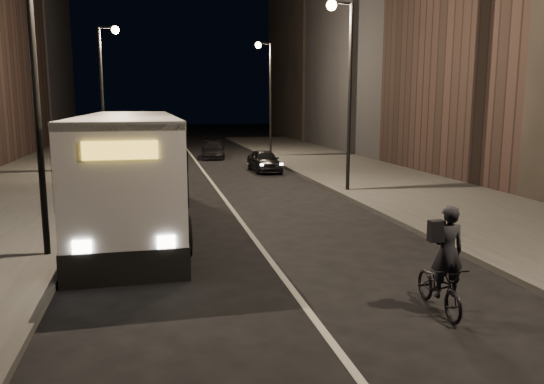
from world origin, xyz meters
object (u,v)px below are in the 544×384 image
streetlight_left_far (106,79)px  car_near (264,161)px  cyclist_on_bicycle (442,277)px  car_far (213,150)px  streetlight_right_mid (344,71)px  city_bus (131,164)px  streetlight_right_far (267,84)px  car_mid (157,147)px  streetlight_left_near (44,46)px

streetlight_left_far → car_near: 10.17m
cyclist_on_bicycle → car_far: cyclist_on_bicycle is taller
streetlight_right_mid → city_bus: 10.28m
streetlight_right_far → city_bus: (-8.93, -19.79, -3.40)m
cyclist_on_bicycle → car_near: cyclist_on_bicycle is taller
streetlight_left_far → car_mid: bearing=71.4°
streetlight_right_far → city_bus: bearing=-114.3°
streetlight_right_mid → cyclist_on_bicycle: 14.42m
cyclist_on_bicycle → car_near: (1.00, 21.49, -0.07)m
streetlight_right_mid → car_far: size_ratio=1.94×
car_mid → city_bus: bearing=83.9°
streetlight_right_far → streetlight_right_mid: bearing=-90.0°
city_bus → streetlight_right_far: bearing=65.0°
streetlight_right_mid → car_mid: streetlight_right_mid is taller
city_bus → cyclist_on_bicycle: 11.40m
streetlight_right_mid → streetlight_left_far: (-10.66, 10.00, 0.00)m
streetlight_left_near → car_far: streetlight_left_near is taller
city_bus → car_near: city_bus is taller
streetlight_right_far → car_far: 6.19m
streetlight_left_far → city_bus: streetlight_left_far is taller
car_far → car_mid: bearing=165.0°
streetlight_left_far → car_mid: (2.73, 8.13, -4.61)m
car_near → car_mid: 11.70m
streetlight_left_far → car_mid: streetlight_left_far is taller
streetlight_right_mid → streetlight_right_far: bearing=90.0°
streetlight_left_near → city_bus: size_ratio=0.60×
streetlight_left_far → streetlight_left_near: bearing=-90.0°
city_bus → car_far: size_ratio=3.22×
streetlight_right_far → streetlight_left_near: (-10.66, -24.00, 0.00)m
streetlight_left_far → car_far: streetlight_left_far is taller
streetlight_right_mid → cyclist_on_bicycle: streetlight_right_mid is taller
streetlight_left_near → streetlight_right_mid: bearing=36.9°
streetlight_right_far → streetlight_left_near: bearing=-114.0°
streetlight_left_far → city_bus: size_ratio=0.60×
car_far → city_bus: bearing=-97.0°
car_near → streetlight_right_far: bearing=74.8°
streetlight_left_near → car_far: (6.74, 24.52, -4.75)m
streetlight_right_mid → cyclist_on_bicycle: size_ratio=3.81×
streetlight_right_far → cyclist_on_bicycle: size_ratio=3.81×
city_bus → car_mid: 21.97m
streetlight_right_mid → car_far: (-3.92, 16.52, -4.75)m
streetlight_right_far → car_near: bearing=-103.2°
streetlight_right_mid → streetlight_left_near: (-10.66, -8.00, 0.00)m
city_bus → cyclist_on_bicycle: bearing=-58.2°
streetlight_left_near → car_far: bearing=74.6°
cyclist_on_bicycle → car_near: 21.51m
streetlight_right_far → city_bus: size_ratio=0.60×
cyclist_on_bicycle → car_mid: (-5.08, 31.48, 0.05)m
streetlight_right_mid → car_mid: size_ratio=1.77×
streetlight_right_mid → cyclist_on_bicycle: bearing=-102.0°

